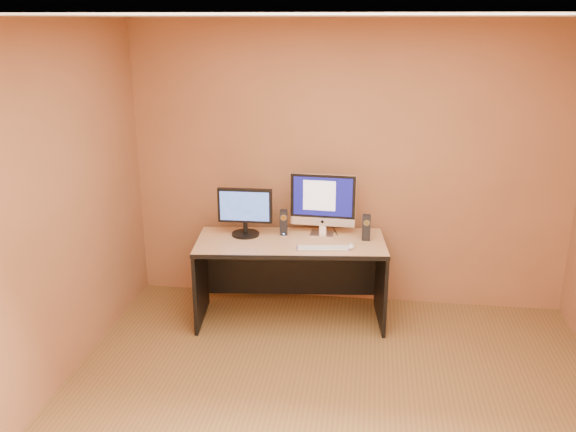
{
  "coord_description": "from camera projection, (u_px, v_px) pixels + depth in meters",
  "views": [
    {
      "loc": [
        0.2,
        -3.43,
        2.59
      ],
      "look_at": [
        -0.47,
        1.37,
        1.01
      ],
      "focal_mm": 38.0,
      "sensor_mm": 36.0,
      "label": 1
    }
  ],
  "objects": [
    {
      "name": "floor",
      "position": [
        329.0,
        426.0,
        4.05
      ],
      "size": [
        4.0,
        4.0,
        0.0
      ],
      "primitive_type": "plane",
      "color": "brown",
      "rests_on": "ground"
    },
    {
      "name": "walls",
      "position": [
        334.0,
        244.0,
        3.65
      ],
      "size": [
        4.0,
        4.0,
        2.6
      ],
      "primitive_type": null,
      "color": "#985E3D",
      "rests_on": "ground"
    },
    {
      "name": "ceiling",
      "position": [
        340.0,
        16.0,
        3.25
      ],
      "size": [
        4.0,
        4.0,
        0.0
      ],
      "primitive_type": "plane",
      "color": "white",
      "rests_on": "walls"
    },
    {
      "name": "desk",
      "position": [
        291.0,
        281.0,
        5.38
      ],
      "size": [
        1.7,
        0.89,
        0.75
      ],
      "primitive_type": null,
      "rotation": [
        0.0,
        0.0,
        0.11
      ],
      "color": "tan",
      "rests_on": "ground"
    },
    {
      "name": "imac",
      "position": [
        323.0,
        204.0,
        5.35
      ],
      "size": [
        0.59,
        0.24,
        0.56
      ],
      "primitive_type": null,
      "rotation": [
        0.0,
        0.0,
        -0.04
      ],
      "color": "silver",
      "rests_on": "desk"
    },
    {
      "name": "second_monitor",
      "position": [
        245.0,
        212.0,
        5.35
      ],
      "size": [
        0.49,
        0.26,
        0.43
      ],
      "primitive_type": null,
      "rotation": [
        0.0,
        0.0,
        0.03
      ],
      "color": "black",
      "rests_on": "desk"
    },
    {
      "name": "speaker_left",
      "position": [
        284.0,
        222.0,
        5.4
      ],
      "size": [
        0.08,
        0.08,
        0.22
      ],
      "primitive_type": null,
      "rotation": [
        0.0,
        0.0,
        0.15
      ],
      "color": "black",
      "rests_on": "desk"
    },
    {
      "name": "speaker_right",
      "position": [
        366.0,
        228.0,
        5.26
      ],
      "size": [
        0.07,
        0.08,
        0.22
      ],
      "primitive_type": null,
      "rotation": [
        0.0,
        0.0,
        0.05
      ],
      "color": "black",
      "rests_on": "desk"
    },
    {
      "name": "keyboard",
      "position": [
        323.0,
        248.0,
        5.08
      ],
      "size": [
        0.45,
        0.17,
        0.02
      ],
      "primitive_type": "cube",
      "rotation": [
        0.0,
        0.0,
        0.13
      ],
      "color": "silver",
      "rests_on": "desk"
    },
    {
      "name": "mouse",
      "position": [
        351.0,
        246.0,
        5.1
      ],
      "size": [
        0.06,
        0.1,
        0.04
      ],
      "primitive_type": "ellipsoid",
      "rotation": [
        0.0,
        0.0,
        0.01
      ],
      "color": "silver",
      "rests_on": "desk"
    },
    {
      "name": "cable_a",
      "position": [
        335.0,
        231.0,
        5.5
      ],
      "size": [
        0.06,
        0.22,
        0.01
      ],
      "primitive_type": "cylinder",
      "rotation": [
        1.57,
        0.0,
        0.25
      ],
      "color": "black",
      "rests_on": "desk"
    },
    {
      "name": "cable_b",
      "position": [
        324.0,
        231.0,
        5.51
      ],
      "size": [
        0.05,
        0.18,
        0.01
      ],
      "primitive_type": "cylinder",
      "rotation": [
        1.57,
        0.0,
        -0.23
      ],
      "color": "black",
      "rests_on": "desk"
    }
  ]
}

